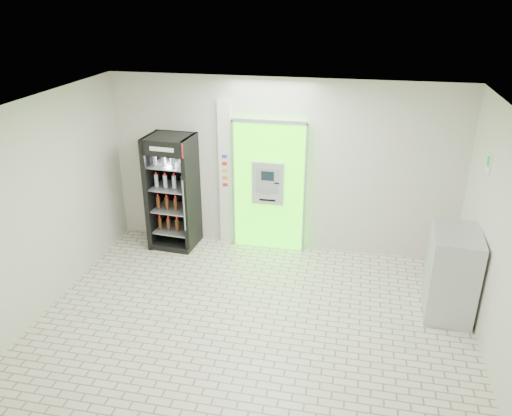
# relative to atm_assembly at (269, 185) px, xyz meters

# --- Properties ---
(ground) EXTENTS (6.00, 6.00, 0.00)m
(ground) POSITION_rel_atm_assembly_xyz_m (0.20, -2.41, -1.17)
(ground) COLOR beige
(ground) RESTS_ON ground
(room_shell) EXTENTS (6.00, 6.00, 6.00)m
(room_shell) POSITION_rel_atm_assembly_xyz_m (0.20, -2.41, 0.67)
(room_shell) COLOR beige
(room_shell) RESTS_ON ground
(atm_assembly) EXTENTS (1.30, 0.24, 2.33)m
(atm_assembly) POSITION_rel_atm_assembly_xyz_m (0.00, 0.00, 0.00)
(atm_assembly) COLOR #3AFF0E
(atm_assembly) RESTS_ON ground
(pillar) EXTENTS (0.22, 0.11, 2.60)m
(pillar) POSITION_rel_atm_assembly_xyz_m (-0.78, 0.04, 0.13)
(pillar) COLOR silver
(pillar) RESTS_ON ground
(beverage_cooler) EXTENTS (0.81, 0.75, 2.03)m
(beverage_cooler) POSITION_rel_atm_assembly_xyz_m (-1.67, -0.25, -0.20)
(beverage_cooler) COLOR black
(beverage_cooler) RESTS_ON ground
(steel_cabinet) EXTENTS (0.70, 0.99, 1.26)m
(steel_cabinet) POSITION_rel_atm_assembly_xyz_m (2.87, -1.45, -0.54)
(steel_cabinet) COLOR #B2B4BA
(steel_cabinet) RESTS_ON ground
(exit_sign) EXTENTS (0.02, 0.22, 0.26)m
(exit_sign) POSITION_rel_atm_assembly_xyz_m (3.19, -1.01, 0.95)
(exit_sign) COLOR white
(exit_sign) RESTS_ON room_shell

